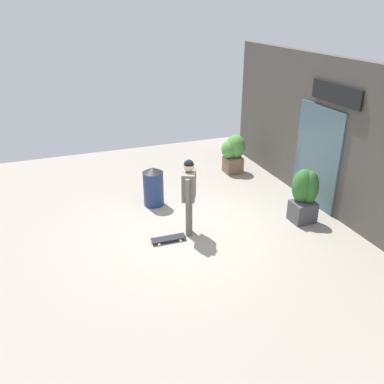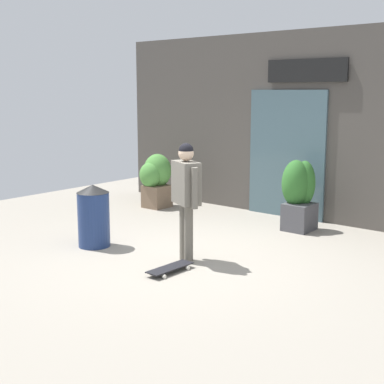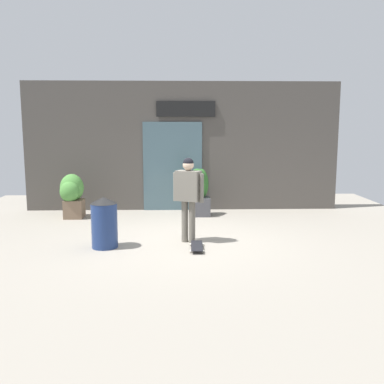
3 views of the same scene
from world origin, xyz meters
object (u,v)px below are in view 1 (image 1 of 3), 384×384
(skateboarder, at_px, (189,189))
(planter_box_right, at_px, (234,151))
(trash_bin, at_px, (153,186))
(planter_box_left, at_px, (305,194))
(skateboard, at_px, (168,238))

(skateboarder, bearing_deg, planter_box_right, -104.63)
(skateboarder, xyz_separation_m, trash_bin, (-1.62, -0.33, -0.56))
(skateboarder, distance_m, trash_bin, 1.75)
(planter_box_left, bearing_deg, skateboard, -93.59)
(planter_box_right, bearing_deg, trash_bin, -65.33)
(skateboard, height_order, planter_box_left, planter_box_left)
(skateboard, distance_m, trash_bin, 1.83)
(skateboarder, distance_m, planter_box_left, 2.71)
(skateboarder, bearing_deg, trash_bin, -52.62)
(skateboarder, relative_size, skateboard, 2.32)
(skateboarder, bearing_deg, planter_box_left, -161.69)
(skateboarder, distance_m, skateboard, 1.13)
(skateboarder, xyz_separation_m, planter_box_right, (-2.92, 2.48, -0.41))
(planter_box_right, xyz_separation_m, trash_bin, (1.29, -2.82, -0.15))
(planter_box_left, relative_size, planter_box_right, 1.11)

